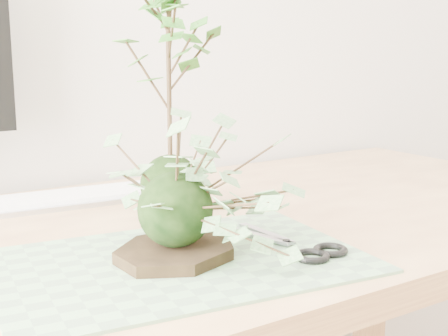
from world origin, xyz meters
The scene contains 7 objects.
desk centered at (-0.03, 1.23, 0.65)m, with size 1.60×0.70×0.74m.
cutting_mat centered at (-0.11, 1.08, 0.74)m, with size 0.45×0.30×0.00m, color slate.
stone_dish centered at (-0.11, 1.09, 0.75)m, with size 0.17×0.17×0.01m, color black.
ivy_kokedama centered at (-0.11, 1.09, 0.85)m, with size 0.31×0.31×0.19m.
maple_kokedama centered at (-0.01, 1.29, 1.03)m, with size 0.28×0.28×0.41m.
keyboard centered at (-0.10, 1.45, 0.75)m, with size 0.39×0.14×0.01m.
scissors centered at (0.04, 1.02, 0.75)m, with size 0.09×0.19×0.01m.
Camera 1 is at (-0.47, 0.43, 1.01)m, focal length 50.00 mm.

